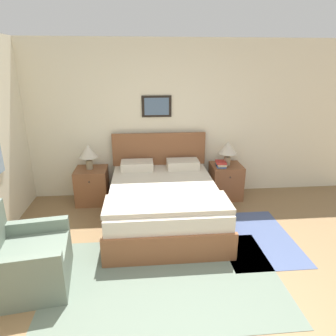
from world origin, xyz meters
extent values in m
cube|color=beige|center=(0.00, 3.18, 1.30)|extent=(6.93, 0.06, 2.60)
cube|color=black|center=(-0.13, 3.13, 1.54)|extent=(0.49, 0.02, 0.35)
cube|color=slate|center=(-0.13, 3.12, 1.54)|extent=(0.40, 0.00, 0.28)
cube|color=slate|center=(-0.19, 0.82, 0.00)|extent=(2.50, 1.56, 0.01)
cube|color=#47567F|center=(1.09, 1.53, 0.00)|extent=(0.96, 1.41, 0.01)
cube|color=brown|center=(-0.10, 2.07, 0.14)|extent=(1.57, 2.03, 0.28)
cube|color=brown|center=(-0.10, 1.09, 0.32)|extent=(1.57, 0.06, 0.08)
cube|color=beige|center=(-0.10, 2.07, 0.42)|extent=(1.51, 1.95, 0.28)
cube|color=brown|center=(-0.10, 3.06, 0.84)|extent=(1.57, 0.06, 0.55)
cube|color=#B2A893|center=(-0.10, 1.44, 0.59)|extent=(1.54, 0.57, 0.06)
cube|color=beige|center=(-0.48, 2.83, 0.63)|extent=(0.52, 0.32, 0.14)
cube|color=beige|center=(0.28, 2.83, 0.63)|extent=(0.52, 0.32, 0.14)
cube|color=slate|center=(-1.59, 0.88, 0.21)|extent=(0.87, 0.89, 0.43)
cube|color=slate|center=(-1.63, 1.22, 0.50)|extent=(0.77, 0.20, 0.14)
cube|color=slate|center=(-1.54, 0.53, 0.50)|extent=(0.77, 0.20, 0.14)
cube|color=brown|center=(-1.23, 2.86, 0.29)|extent=(0.51, 0.48, 0.58)
sphere|color=#332D28|center=(-1.23, 2.60, 0.46)|extent=(0.02, 0.02, 0.02)
cube|color=brown|center=(1.03, 2.86, 0.29)|extent=(0.51, 0.48, 0.58)
sphere|color=#332D28|center=(1.03, 2.60, 0.46)|extent=(0.02, 0.02, 0.02)
cylinder|color=gray|center=(-1.25, 2.86, 0.66)|extent=(0.11, 0.11, 0.14)
cylinder|color=gray|center=(-1.25, 2.86, 0.76)|extent=(0.02, 0.02, 0.06)
cone|color=beige|center=(-1.25, 2.86, 0.89)|extent=(0.31, 0.31, 0.20)
cylinder|color=gray|center=(1.04, 2.86, 0.66)|extent=(0.11, 0.11, 0.14)
cylinder|color=gray|center=(1.04, 2.86, 0.76)|extent=(0.02, 0.02, 0.06)
cone|color=beige|center=(1.04, 2.86, 0.89)|extent=(0.31, 0.31, 0.20)
cube|color=#335693|center=(0.92, 2.81, 0.60)|extent=(0.17, 0.27, 0.03)
cube|color=beige|center=(0.92, 2.81, 0.62)|extent=(0.15, 0.27, 0.03)
cube|color=#B7332D|center=(0.92, 2.81, 0.65)|extent=(0.18, 0.23, 0.03)
camera|label=1|loc=(-0.39, -1.84, 2.21)|focal=32.00mm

